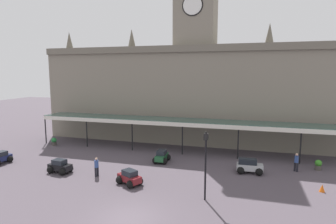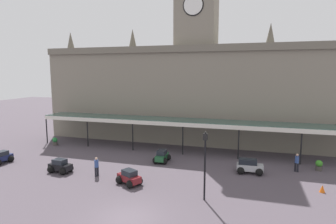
# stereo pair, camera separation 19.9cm
# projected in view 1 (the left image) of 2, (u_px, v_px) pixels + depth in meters

# --- Properties ---
(ground_plane) EXTENTS (140.00, 140.00, 0.00)m
(ground_plane) POSITION_uv_depth(u_px,v_px,m) (128.00, 218.00, 17.24)
(ground_plane) COLOR #4E454E
(station_building) EXTENTS (38.88, 7.18, 20.36)m
(station_building) POSITION_uv_depth(u_px,v_px,m) (195.00, 89.00, 36.58)
(station_building) COLOR gray
(station_building) RESTS_ON ground
(entrance_canopy) EXTENTS (35.18, 3.26, 3.57)m
(entrance_canopy) POSITION_uv_depth(u_px,v_px,m) (185.00, 121.00, 31.49)
(entrance_canopy) COLOR #38564C
(entrance_canopy) RESTS_ON ground
(car_maroon_sedan) EXTENTS (2.24, 2.05, 1.19)m
(car_maroon_sedan) POSITION_uv_depth(u_px,v_px,m) (129.00, 178.00, 22.40)
(car_maroon_sedan) COLOR maroon
(car_maroon_sedan) RESTS_ON ground
(car_navy_sedan) EXTENTS (1.66, 2.13, 1.19)m
(car_navy_sedan) POSITION_uv_depth(u_px,v_px,m) (0.00, 159.00, 27.53)
(car_navy_sedan) COLOR #19214C
(car_navy_sedan) RESTS_ON ground
(car_black_sedan) EXTENTS (2.13, 1.65, 1.19)m
(car_black_sedan) POSITION_uv_depth(u_px,v_px,m) (60.00, 167.00, 25.08)
(car_black_sedan) COLOR black
(car_black_sedan) RESTS_ON ground
(car_green_sedan) EXTENTS (1.56, 2.07, 1.19)m
(car_green_sedan) POSITION_uv_depth(u_px,v_px,m) (162.00, 157.00, 28.06)
(car_green_sedan) COLOR #1E512D
(car_green_sedan) RESTS_ON ground
(car_silver_estate) EXTENTS (2.29, 1.61, 1.27)m
(car_silver_estate) POSITION_uv_depth(u_px,v_px,m) (249.00, 167.00, 24.97)
(car_silver_estate) COLOR #B2B5BA
(car_silver_estate) RESTS_ON ground
(pedestrian_near_entrance) EXTENTS (0.34, 0.37, 1.67)m
(pedestrian_near_entrance) POSITION_uv_depth(u_px,v_px,m) (97.00, 166.00, 24.03)
(pedestrian_near_entrance) COLOR black
(pedestrian_near_entrance) RESTS_ON ground
(pedestrian_beside_cars) EXTENTS (0.36, 0.34, 1.67)m
(pedestrian_beside_cars) POSITION_uv_depth(u_px,v_px,m) (296.00, 162.00, 25.31)
(pedestrian_beside_cars) COLOR black
(pedestrian_beside_cars) RESTS_ON ground
(victorian_lamppost) EXTENTS (0.30, 0.30, 4.85)m
(victorian_lamppost) POSITION_uv_depth(u_px,v_px,m) (206.00, 158.00, 19.35)
(victorian_lamppost) COLOR black
(victorian_lamppost) RESTS_ON ground
(traffic_cone) EXTENTS (0.40, 0.40, 0.56)m
(traffic_cone) POSITION_uv_depth(u_px,v_px,m) (322.00, 188.00, 21.05)
(traffic_cone) COLOR orange
(traffic_cone) RESTS_ON ground
(planter_near_kerb) EXTENTS (0.60, 0.60, 0.96)m
(planter_near_kerb) POSITION_uv_depth(u_px,v_px,m) (54.00, 141.00, 34.44)
(planter_near_kerb) COLOR #47423D
(planter_near_kerb) RESTS_ON ground
(planter_by_canopy) EXTENTS (0.60, 0.60, 0.96)m
(planter_by_canopy) POSITION_uv_depth(u_px,v_px,m) (318.00, 165.00, 25.72)
(planter_by_canopy) COLOR #47423D
(planter_by_canopy) RESTS_ON ground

